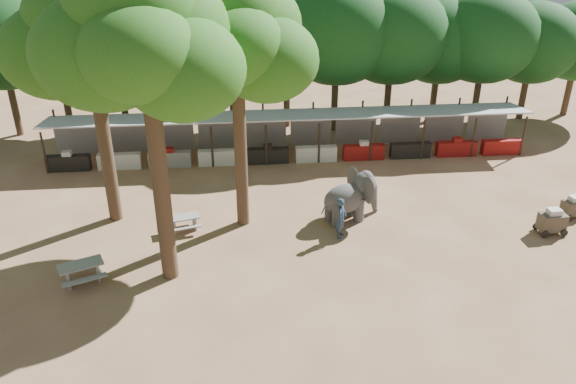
{
  "coord_description": "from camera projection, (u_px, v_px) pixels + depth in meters",
  "views": [
    {
      "loc": [
        -3.11,
        -16.97,
        12.99
      ],
      "look_at": [
        -1.0,
        5.0,
        2.0
      ],
      "focal_mm": 35.0,
      "sensor_mm": 36.0,
      "label": 1
    }
  ],
  "objects": [
    {
      "name": "ground",
      "position": [
        327.0,
        297.0,
        21.18
      ],
      "size": [
        100.0,
        100.0,
        0.0
      ],
      "primitive_type": "plane",
      "color": "brown",
      "rests_on": "ground"
    },
    {
      "name": "vendor_stalls",
      "position": [
        291.0,
        137.0,
        32.98
      ],
      "size": [
        28.0,
        2.99,
        2.8
      ],
      "color": "#ACAFB5",
      "rests_on": "ground"
    },
    {
      "name": "backdrop_trees",
      "position": [
        283.0,
        44.0,
        35.65
      ],
      "size": [
        46.46,
        5.95,
        8.33
      ],
      "color": "#332316",
      "rests_on": "ground"
    },
    {
      "name": "cart_front",
      "position": [
        552.0,
        221.0,
        25.15
      ],
      "size": [
        1.28,
        0.87,
        1.22
      ],
      "rotation": [
        0.0,
        0.0,
        0.04
      ],
      "color": "#3C3328",
      "rests_on": "ground"
    },
    {
      "name": "picnic_table_near",
      "position": [
        82.0,
        270.0,
        21.81
      ],
      "size": [
        2.12,
        2.03,
        0.83
      ],
      "rotation": [
        0.0,
        0.0,
        0.4
      ],
      "color": "gray",
      "rests_on": "ground"
    },
    {
      "name": "elephant",
      "position": [
        351.0,
        197.0,
        26.12
      ],
      "size": [
        3.11,
        2.39,
        2.32
      ],
      "rotation": [
        0.0,
        0.0,
        0.38
      ],
      "color": "#3E3C3C",
      "rests_on": "ground"
    },
    {
      "name": "yard_tree_left",
      "position": [
        87.0,
        43.0,
        23.15
      ],
      "size": [
        7.1,
        6.9,
        11.02
      ],
      "color": "#332316",
      "rests_on": "ground"
    },
    {
      "name": "handler",
      "position": [
        341.0,
        218.0,
        24.73
      ],
      "size": [
        0.68,
        0.81,
        1.9
      ],
      "primitive_type": "imported",
      "rotation": [
        0.0,
        0.0,
        1.18
      ],
      "color": "#26384C",
      "rests_on": "ground"
    },
    {
      "name": "yard_tree_center",
      "position": [
        141.0,
        41.0,
        18.5
      ],
      "size": [
        7.1,
        6.9,
        12.04
      ],
      "color": "#332316",
      "rests_on": "ground"
    },
    {
      "name": "cart_back",
      "position": [
        573.0,
        207.0,
        26.52
      ],
      "size": [
        1.26,
        0.96,
        1.1
      ],
      "rotation": [
        0.0,
        0.0,
        0.21
      ],
      "color": "#3C3328",
      "rests_on": "ground"
    },
    {
      "name": "yard_tree_back",
      "position": [
        233.0,
        36.0,
        22.62
      ],
      "size": [
        7.1,
        6.9,
        11.36
      ],
      "color": "#332316",
      "rests_on": "ground"
    },
    {
      "name": "picnic_table_far",
      "position": [
        184.0,
        221.0,
        25.44
      ],
      "size": [
        1.67,
        1.57,
        0.7
      ],
      "rotation": [
        0.0,
        0.0,
        0.25
      ],
      "color": "gray",
      "rests_on": "ground"
    }
  ]
}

